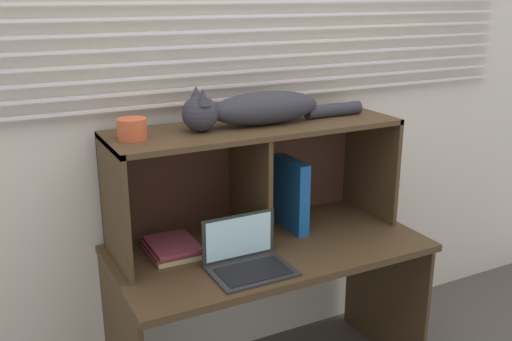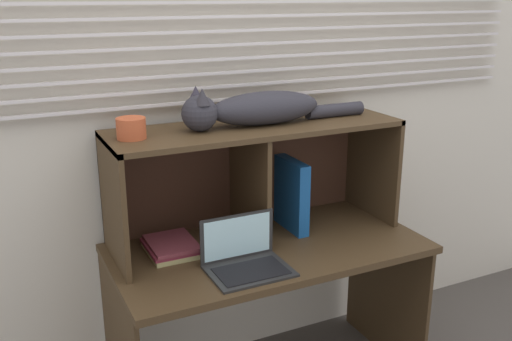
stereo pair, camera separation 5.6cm
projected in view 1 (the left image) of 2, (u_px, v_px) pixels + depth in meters
The scene contains 8 objects.
back_panel_with_blinds at pixel (231, 100), 2.56m from camera, with size 4.40×0.08×2.50m.
desk at pixel (269, 275), 2.45m from camera, with size 1.30×0.66×0.70m.
hutch_shelf_unit at pixel (251, 159), 2.44m from camera, with size 1.23×0.40×0.49m.
cat at pixel (256, 109), 2.35m from camera, with size 0.84×0.17×0.18m.
laptop at pixel (248, 259), 2.20m from camera, with size 0.31×0.23×0.20m.
binder_upright at pixel (291, 194), 2.54m from camera, with size 0.05×0.23×0.32m, color #174F95.
book_stack at pixel (171, 248), 2.33m from camera, with size 0.19×0.24×0.05m.
small_basket at pixel (132, 129), 2.13m from camera, with size 0.11×0.11×0.08m, color #BB502C.
Camera 1 is at (-1.06, -1.76, 1.72)m, focal length 40.34 mm.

